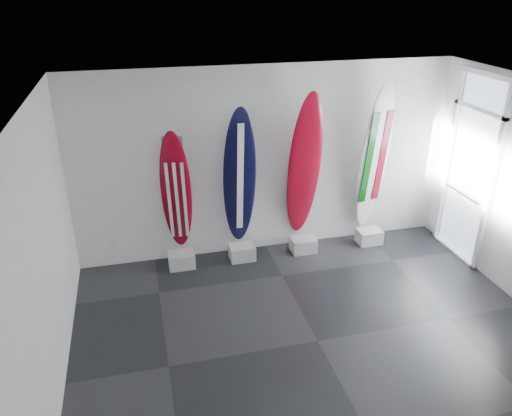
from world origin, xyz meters
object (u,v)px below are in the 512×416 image
object	(u,v)px
surfboard_swiss	(304,167)
surfboard_italy	(374,157)
surfboard_navy	(240,178)
surfboard_usa	(176,192)

from	to	relation	value
surfboard_swiss	surfboard_italy	xyz separation A→B (m)	(1.18, 0.00, 0.05)
surfboard_navy	surfboard_swiss	world-z (taller)	surfboard_swiss
surfboard_swiss	surfboard_italy	world-z (taller)	surfboard_italy
surfboard_usa	surfboard_italy	world-z (taller)	surfboard_italy
surfboard_navy	surfboard_usa	bearing A→B (deg)	179.68
surfboard_italy	surfboard_usa	bearing A→B (deg)	165.72
surfboard_usa	surfboard_swiss	bearing A→B (deg)	11.02
surfboard_usa	surfboard_navy	world-z (taller)	surfboard_navy
surfboard_navy	surfboard_italy	world-z (taller)	surfboard_italy
surfboard_navy	surfboard_italy	distance (m)	2.22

